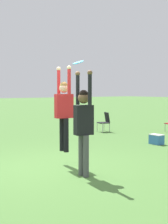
# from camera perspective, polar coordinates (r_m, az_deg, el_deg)

# --- Properties ---
(ground_plane) EXTENTS (120.00, 120.00, 0.00)m
(ground_plane) POSITION_cam_1_polar(r_m,az_deg,el_deg) (7.40, -5.10, -10.07)
(ground_plane) COLOR #4C7A38
(person_jumping) EXTENTS (0.57, 0.45, 2.04)m
(person_jumping) POSITION_cam_1_polar(r_m,az_deg,el_deg) (7.45, -3.69, 0.95)
(person_jumping) COLOR black
(person_jumping) RESTS_ON ground_plane
(person_defending) EXTENTS (0.53, 0.41, 2.20)m
(person_defending) POSITION_cam_1_polar(r_m,az_deg,el_deg) (6.46, -0.07, -1.54)
(person_defending) COLOR #4C4C51
(person_defending) RESTS_ON ground_plane
(frisbee) EXTENTS (0.25, 0.24, 0.10)m
(frisbee) POSITION_cam_1_polar(r_m,az_deg,el_deg) (7.07, -1.09, 9.05)
(frisbee) COLOR #2D9EDB
(camping_chair_0) EXTENTS (0.57, 0.61, 0.84)m
(camping_chair_0) POSITION_cam_1_polar(r_m,az_deg,el_deg) (13.53, 3.87, -1.55)
(camping_chair_0) COLOR gray
(camping_chair_0) RESTS_ON ground_plane
(cooler_box) EXTENTS (0.44, 0.30, 0.33)m
(cooler_box) POSITION_cam_1_polar(r_m,az_deg,el_deg) (10.69, 13.11, -4.87)
(cooler_box) COLOR #336BB7
(cooler_box) RESTS_ON ground_plane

